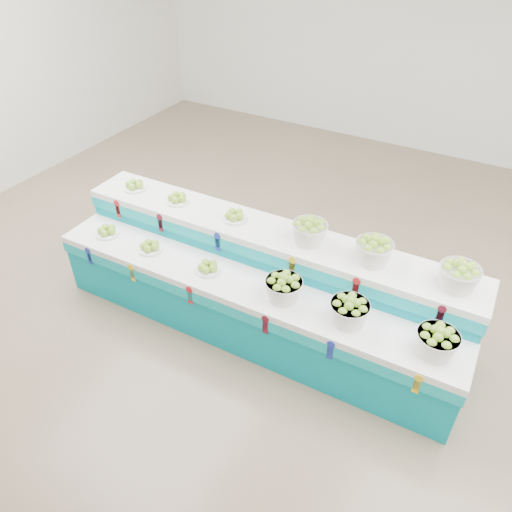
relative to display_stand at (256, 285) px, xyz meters
The scene contains 15 objects.
ground 0.60m from the display_stand, 24.49° to the left, with size 10.00×10.00×0.00m, color #73604E.
back_wall 5.35m from the display_stand, 86.85° to the left, with size 10.00×10.00×0.00m, color silver.
display_stand is the anchor object (origin of this frame).
plate_lower_left 1.71m from the display_stand, behind, with size 0.25×0.25×0.10m, color white.
plate_lower_mid 1.15m from the display_stand, 165.86° to the right, with size 0.25×0.25×0.10m, color white.
plate_lower_right 0.53m from the display_stand, 145.35° to the right, with size 0.25×0.25×0.10m, color white.
basket_lower_left 0.60m from the display_stand, 30.63° to the right, with size 0.34×0.34×0.25m, color silver, non-canonical shape.
basket_lower_mid 1.12m from the display_stand, 13.20° to the right, with size 0.34×0.34×0.25m, color silver, non-canonical shape.
basket_lower_right 1.82m from the display_stand, ahead, with size 0.34×0.34×0.25m, color silver, non-canonical shape.
plate_upper_left 1.78m from the display_stand, behind, with size 0.25×0.25×0.10m, color white.
plate_upper_mid 1.26m from the display_stand, 167.43° to the left, with size 0.25×0.25×0.10m, color white.
plate_upper_right 0.73m from the display_stand, 146.92° to the left, with size 0.25×0.25×0.10m, color white.
basket_upper_left 0.81m from the display_stand, 32.19° to the left, with size 0.34×0.34×0.25m, color silver, non-canonical shape.
basket_upper_mid 1.25m from the display_stand, 14.77° to the left, with size 0.34×0.34×0.25m, color silver, non-canonical shape.
basket_upper_right 1.90m from the display_stand, ahead, with size 0.34×0.34×0.25m, color silver, non-canonical shape.
Camera 1 is at (1.55, -3.36, 3.69)m, focal length 34.14 mm.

